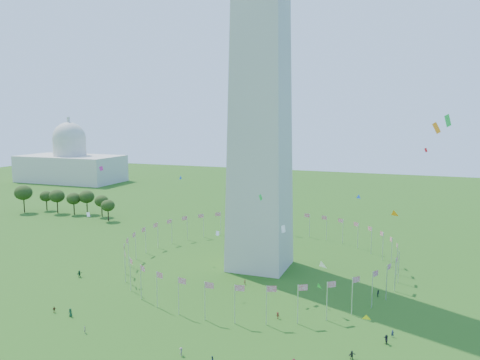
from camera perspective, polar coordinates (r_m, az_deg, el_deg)
name	(u,v)px	position (r m, az deg, el deg)	size (l,w,h in m)	color
ground	(185,340)	(102.21, -6.75, -18.78)	(600.00, 600.00, 0.00)	#1F4C11
flag_ring	(260,252)	(143.72, 2.43, -8.79)	(80.24, 80.24, 9.00)	silver
capitol_building	(70,148)	(343.54, -20.04, 3.64)	(70.00, 35.00, 46.00)	beige
crowd	(210,335)	(101.54, -3.64, -18.37)	(86.25, 78.47, 1.97)	#311B51
kites_aloft	(314,217)	(106.76, 9.02, -4.46)	(117.73, 55.91, 41.87)	orange
tree_line_west	(64,203)	(232.25, -20.69, -2.61)	(55.45, 15.28, 12.77)	#2F4A18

